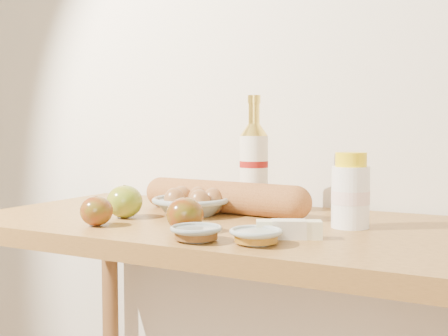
{
  "coord_description": "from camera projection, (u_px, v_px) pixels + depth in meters",
  "views": [
    {
      "loc": [
        0.57,
        0.07,
        1.11
      ],
      "look_at": [
        0.0,
        1.15,
        1.02
      ],
      "focal_mm": 45.0,
      "sensor_mm": 36.0,
      "label": 1
    }
  ],
  "objects": [
    {
      "name": "back_wall",
      "position": [
        286.0,
        57.0,
        1.52
      ],
      "size": [
        3.5,
        0.02,
        2.6
      ],
      "primitive_type": "cube",
      "color": "silver",
      "rests_on": "ground"
    },
    {
      "name": "butter_stick",
      "position": [
        289.0,
        230.0,
        1.05
      ],
      "size": [
        0.12,
        0.08,
        0.04
      ],
      "rotation": [
        0.0,
        0.0,
        0.44
      ],
      "color": "beige",
      "rests_on": "table"
    },
    {
      "name": "apple_redgreen_right",
      "position": [
        185.0,
        215.0,
        1.12
      ],
      "size": [
        0.1,
        0.1,
        0.07
      ],
      "rotation": [
        0.0,
        0.0,
        -0.43
      ],
      "color": "maroon",
      "rests_on": "table"
    },
    {
      "name": "cream_bottle",
      "position": [
        350.0,
        193.0,
        1.16
      ],
      "size": [
        0.08,
        0.08,
        0.16
      ],
      "rotation": [
        0.0,
        0.0,
        -0.01
      ],
      "color": "white",
      "rests_on": "table"
    },
    {
      "name": "syrup_bowl",
      "position": [
        256.0,
        236.0,
        1.0
      ],
      "size": [
        0.13,
        0.13,
        0.03
      ],
      "rotation": [
        0.0,
        0.0,
        0.42
      ],
      "color": "#97A5A0",
      "rests_on": "table"
    },
    {
      "name": "bourbon_bottle",
      "position": [
        254.0,
        165.0,
        1.38
      ],
      "size": [
        0.09,
        0.09,
        0.29
      ],
      "rotation": [
        0.0,
        0.0,
        -0.36
      ],
      "color": "white",
      "rests_on": "table"
    },
    {
      "name": "egg_bowl",
      "position": [
        192.0,
        204.0,
        1.34
      ],
      "size": [
        0.19,
        0.19,
        0.07
      ],
      "rotation": [
        0.0,
        0.0,
        -0.01
      ],
      "color": "gray",
      "rests_on": "table"
    },
    {
      "name": "table",
      "position": [
        230.0,
        275.0,
        1.27
      ],
      "size": [
        1.2,
        0.6,
        0.9
      ],
      "color": "#AB7937",
      "rests_on": "ground"
    },
    {
      "name": "baguette",
      "position": [
        223.0,
        197.0,
        1.37
      ],
      "size": [
        0.47,
        0.13,
        0.08
      ],
      "rotation": [
        0.0,
        0.0,
        -0.1
      ],
      "color": "#A96933",
      "rests_on": "table"
    },
    {
      "name": "apple_yellowgreen",
      "position": [
        125.0,
        202.0,
        1.29
      ],
      "size": [
        0.09,
        0.09,
        0.08
      ],
      "rotation": [
        0.0,
        0.0,
        -0.1
      ],
      "color": "olive",
      "rests_on": "table"
    },
    {
      "name": "sugar_bowl",
      "position": [
        196.0,
        233.0,
        1.03
      ],
      "size": [
        0.11,
        0.11,
        0.03
      ],
      "rotation": [
        0.0,
        0.0,
        0.21
      ],
      "color": "gray",
      "rests_on": "table"
    },
    {
      "name": "apple_redgreen_front",
      "position": [
        96.0,
        211.0,
        1.19
      ],
      "size": [
        0.09,
        0.09,
        0.06
      ],
      "rotation": [
        0.0,
        0.0,
        0.36
      ],
      "color": "maroon",
      "rests_on": "table"
    }
  ]
}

